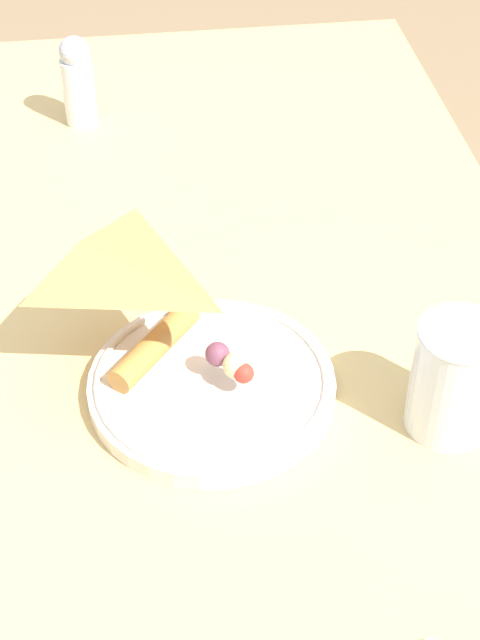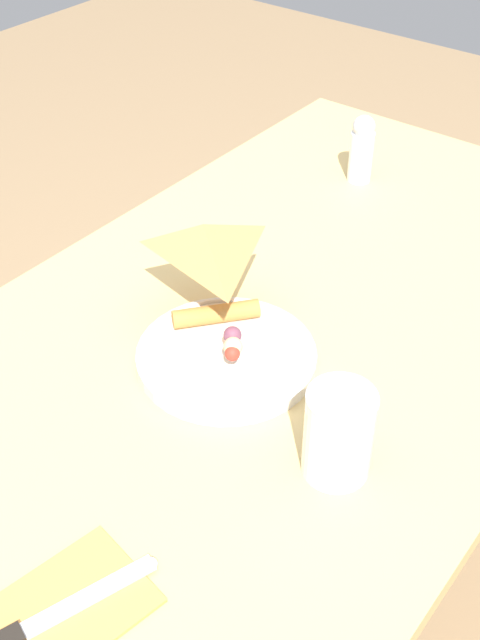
{
  "view_description": "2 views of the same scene",
  "coord_description": "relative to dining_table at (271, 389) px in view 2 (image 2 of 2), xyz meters",
  "views": [
    {
      "loc": [
        -0.7,
        0.06,
        1.39
      ],
      "look_at": [
        -0.05,
        -0.02,
        0.8
      ],
      "focal_mm": 55.0,
      "sensor_mm": 36.0,
      "label": 1
    },
    {
      "loc": [
        -0.66,
        -0.46,
        1.41
      ],
      "look_at": [
        -0.08,
        -0.01,
        0.82
      ],
      "focal_mm": 45.0,
      "sensor_mm": 36.0,
      "label": 2
    }
  ],
  "objects": [
    {
      "name": "ground_plane",
      "position": [
        0.0,
        0.0,
        -0.64
      ],
      "size": [
        6.0,
        6.0,
        0.0
      ],
      "primitive_type": "plane",
      "color": "#997A56"
    },
    {
      "name": "dining_table",
      "position": [
        0.0,
        0.0,
        0.0
      ],
      "size": [
        1.28,
        0.7,
        0.75
      ],
      "color": "#DBB770",
      "rests_on": "ground_plane"
    },
    {
      "name": "plate_pizza",
      "position": [
        -0.09,
        0.01,
        0.13
      ],
      "size": [
        0.22,
        0.22,
        0.05
      ],
      "color": "silver",
      "rests_on": "dining_table"
    },
    {
      "name": "milk_glass",
      "position": [
        -0.15,
        -0.19,
        0.16
      ],
      "size": [
        0.07,
        0.07,
        0.11
      ],
      "color": "white",
      "rests_on": "dining_table"
    },
    {
      "name": "napkin_folded",
      "position": [
        -0.46,
        -0.09,
        0.11
      ],
      "size": [
        0.2,
        0.14,
        0.0
      ],
      "rotation": [
        0.0,
        0.0,
        -0.18
      ],
      "color": "#E59E4C",
      "rests_on": "dining_table"
    },
    {
      "name": "butter_knife",
      "position": [
        -0.47,
        -0.08,
        0.12
      ],
      "size": [
        0.21,
        0.09,
        0.01
      ],
      "rotation": [
        0.0,
        0.0,
        -0.33
      ],
      "color": "black",
      "rests_on": "napkin_folded"
    },
    {
      "name": "salt_shaker",
      "position": [
        0.4,
        0.12,
        0.17
      ],
      "size": [
        0.04,
        0.04,
        0.11
      ],
      "color": "white",
      "rests_on": "dining_table"
    }
  ]
}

